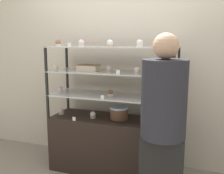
% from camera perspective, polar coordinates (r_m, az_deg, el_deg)
% --- Properties ---
extents(ground_plane, '(20.00, 20.00, 0.00)m').
position_cam_1_polar(ground_plane, '(3.20, 0.00, -17.67)').
color(ground_plane, gray).
extents(back_wall, '(8.00, 0.05, 2.60)m').
position_cam_1_polar(back_wall, '(3.20, 2.32, 6.67)').
color(back_wall, beige).
rests_on(back_wall, ground_plane).
extents(display_base, '(1.39, 0.48, 0.63)m').
position_cam_1_polar(display_base, '(3.07, 0.00, -12.48)').
color(display_base, black).
rests_on(display_base, ground_plane).
extents(display_riser_lower, '(1.39, 0.48, 0.27)m').
position_cam_1_polar(display_riser_lower, '(2.90, 0.00, -2.10)').
color(display_riser_lower, black).
rests_on(display_riser_lower, display_base).
extents(display_riser_middle, '(1.39, 0.48, 0.27)m').
position_cam_1_polar(display_riser_middle, '(2.85, 0.00, 3.12)').
color(display_riser_middle, black).
rests_on(display_riser_middle, display_riser_lower).
extents(display_riser_upper, '(1.39, 0.48, 0.27)m').
position_cam_1_polar(display_riser_upper, '(2.83, 0.00, 8.47)').
color(display_riser_upper, black).
rests_on(display_riser_upper, display_riser_middle).
extents(layer_cake_centerpiece, '(0.20, 0.20, 0.14)m').
position_cam_1_polar(layer_cake_centerpiece, '(2.93, 1.54, -5.62)').
color(layer_cake_centerpiece, brown).
rests_on(layer_cake_centerpiece, display_base).
extents(sheet_cake_frosted, '(0.24, 0.16, 0.07)m').
position_cam_1_polar(sheet_cake_frosted, '(2.92, -5.16, 4.22)').
color(sheet_cake_frosted, beige).
rests_on(sheet_cake_frosted, display_riser_middle).
extents(cupcake_0, '(0.06, 0.06, 0.08)m').
position_cam_1_polar(cupcake_0, '(3.17, -11.00, -5.23)').
color(cupcake_0, beige).
rests_on(cupcake_0, display_base).
extents(cupcake_1, '(0.06, 0.06, 0.08)m').
position_cam_1_polar(cupcake_1, '(2.97, -4.19, -6.10)').
color(cupcake_1, '#CCB28C').
rests_on(cupcake_1, display_base).
extents(cupcake_2, '(0.06, 0.06, 0.08)m').
position_cam_1_polar(cupcake_2, '(2.69, 12.13, -8.07)').
color(cupcake_2, white).
rests_on(cupcake_2, display_base).
extents(price_tag_0, '(0.04, 0.00, 0.04)m').
position_cam_1_polar(price_tag_0, '(2.90, -8.26, -6.88)').
color(price_tag_0, white).
rests_on(price_tag_0, display_base).
extents(cupcake_3, '(0.06, 0.06, 0.07)m').
position_cam_1_polar(cupcake_3, '(3.10, -11.16, -0.54)').
color(cupcake_3, white).
rests_on(cupcake_3, display_riser_lower).
extents(cupcake_4, '(0.06, 0.06, 0.07)m').
position_cam_1_polar(cupcake_4, '(2.85, -0.38, -1.28)').
color(cupcake_4, white).
rests_on(cupcake_4, display_riser_lower).
extents(cupcake_5, '(0.06, 0.06, 0.07)m').
position_cam_1_polar(cupcake_5, '(2.65, 12.28, -2.40)').
color(cupcake_5, '#CCB28C').
rests_on(cupcake_5, display_riser_lower).
extents(price_tag_1, '(0.04, 0.00, 0.04)m').
position_cam_1_polar(price_tag_1, '(2.70, -2.10, -2.24)').
color(price_tag_1, white).
rests_on(price_tag_1, display_riser_lower).
extents(cupcake_6, '(0.06, 0.06, 0.07)m').
position_cam_1_polar(cupcake_6, '(3.02, -12.17, 4.22)').
color(cupcake_6, beige).
rests_on(cupcake_6, display_riser_middle).
extents(cupcake_7, '(0.06, 0.06, 0.07)m').
position_cam_1_polar(cupcake_7, '(2.78, -0.76, 3.95)').
color(cupcake_7, '#CCB28C').
rests_on(cupcake_7, display_riser_middle).
extents(cupcake_8, '(0.06, 0.06, 0.07)m').
position_cam_1_polar(cupcake_8, '(2.64, 5.39, 3.58)').
color(cupcake_8, '#CCB28C').
rests_on(cupcake_8, display_riser_middle).
extents(cupcake_9, '(0.06, 0.06, 0.07)m').
position_cam_1_polar(cupcake_9, '(2.60, 12.55, 3.27)').
color(cupcake_9, '#CCB28C').
rests_on(cupcake_9, display_riser_middle).
extents(price_tag_2, '(0.04, 0.00, 0.04)m').
position_cam_1_polar(price_tag_2, '(2.59, 1.32, 3.23)').
color(price_tag_2, white).
rests_on(price_tag_2, display_riser_middle).
extents(cupcake_10, '(0.06, 0.06, 0.08)m').
position_cam_1_polar(cupcake_10, '(3.05, -11.63, 9.34)').
color(cupcake_10, beige).
rests_on(cupcake_10, display_riser_upper).
extents(cupcake_11, '(0.06, 0.06, 0.08)m').
position_cam_1_polar(cupcake_11, '(2.88, -6.73, 9.43)').
color(cupcake_11, beige).
rests_on(cupcake_11, display_riser_upper).
extents(cupcake_12, '(0.06, 0.06, 0.08)m').
position_cam_1_polar(cupcake_12, '(2.77, -0.38, 9.47)').
color(cupcake_12, '#CCB28C').
rests_on(cupcake_12, display_riser_upper).
extents(cupcake_13, '(0.06, 0.06, 0.08)m').
position_cam_1_polar(cupcake_13, '(2.64, 6.05, 9.38)').
color(cupcake_13, white).
rests_on(cupcake_13, display_riser_upper).
extents(cupcake_14, '(0.06, 0.06, 0.08)m').
position_cam_1_polar(cupcake_14, '(2.58, 12.83, 9.16)').
color(cupcake_14, beige).
rests_on(cupcake_14, display_riser_upper).
extents(price_tag_3, '(0.04, 0.00, 0.04)m').
position_cam_1_polar(price_tag_3, '(2.79, -9.30, 9.07)').
color(price_tag_3, white).
rests_on(price_tag_3, display_riser_upper).
extents(customer_figure, '(0.36, 0.36, 1.55)m').
position_cam_1_polar(customer_figure, '(2.17, 11.06, -7.87)').
color(customer_figure, black).
rests_on(customer_figure, ground_plane).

